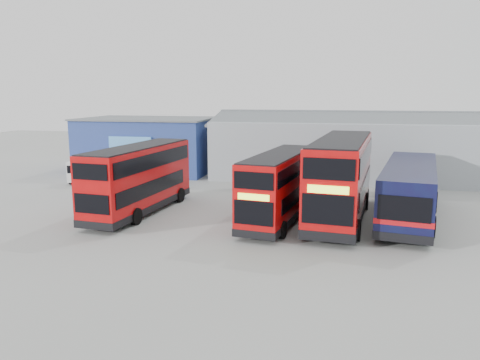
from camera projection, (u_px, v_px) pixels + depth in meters
ground_plane at (263, 233)px, 25.29m from camera, size 120.00×120.00×0.00m
office_block at (149, 144)px, 44.93m from camera, size 12.30×8.32×5.12m
maintenance_shed at (385, 147)px, 42.46m from camera, size 30.50×12.00×5.89m
double_decker_left at (139, 180)px, 29.16m from camera, size 3.41×10.22×4.25m
double_decker_centre at (280, 188)px, 27.31m from camera, size 3.71×9.74×4.03m
double_decker_right at (341, 179)px, 27.57m from camera, size 4.05×11.75×4.87m
single_decker_blue at (409, 192)px, 27.76m from camera, size 4.92×12.51×3.32m
panel_van at (87, 169)px, 39.91m from camera, size 2.42×4.66×1.95m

